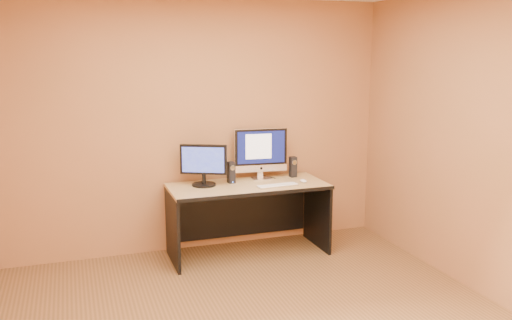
# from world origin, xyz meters

# --- Properties ---
(walls) EXTENTS (4.00, 4.00, 2.60)m
(walls) POSITION_xyz_m (0.00, 0.00, 1.30)
(walls) COLOR #9E653F
(walls) RESTS_ON ground
(desk) EXTENTS (1.59, 0.70, 0.74)m
(desk) POSITION_xyz_m (0.40, 1.61, 0.37)
(desk) COLOR tan
(desk) RESTS_ON ground
(imac) EXTENTS (0.58, 0.26, 0.55)m
(imac) POSITION_xyz_m (0.62, 1.81, 1.01)
(imac) COLOR silver
(imac) RESTS_ON desk
(second_monitor) EXTENTS (0.53, 0.42, 0.42)m
(second_monitor) POSITION_xyz_m (-0.03, 1.72, 0.94)
(second_monitor) COLOR black
(second_monitor) RESTS_ON desk
(speaker_left) EXTENTS (0.08, 0.08, 0.22)m
(speaker_left) POSITION_xyz_m (0.26, 1.74, 0.85)
(speaker_left) COLOR black
(speaker_left) RESTS_ON desk
(speaker_right) EXTENTS (0.07, 0.07, 0.22)m
(speaker_right) POSITION_xyz_m (0.97, 1.79, 0.85)
(speaker_right) COLOR black
(speaker_right) RESTS_ON desk
(keyboard) EXTENTS (0.44, 0.15, 0.02)m
(keyboard) POSITION_xyz_m (0.66, 1.45, 0.74)
(keyboard) COLOR silver
(keyboard) RESTS_ON desk
(mouse) EXTENTS (0.06, 0.10, 0.04)m
(mouse) POSITION_xyz_m (0.97, 1.51, 0.75)
(mouse) COLOR white
(mouse) RESTS_ON desk
(cable_a) EXTENTS (0.09, 0.20, 0.01)m
(cable_a) POSITION_xyz_m (0.72, 1.87, 0.74)
(cable_a) COLOR black
(cable_a) RESTS_ON desk
(cable_b) EXTENTS (0.08, 0.17, 0.01)m
(cable_b) POSITION_xyz_m (0.64, 1.92, 0.74)
(cable_b) COLOR black
(cable_b) RESTS_ON desk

